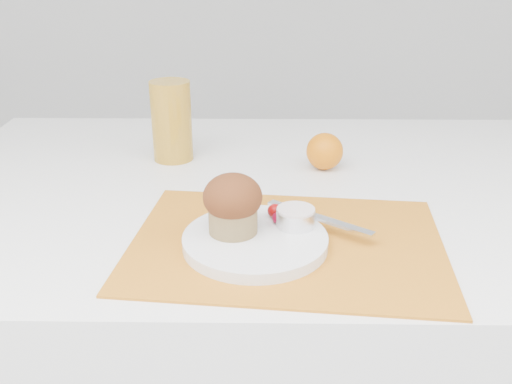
{
  "coord_description": "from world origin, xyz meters",
  "views": [
    {
      "loc": [
        0.0,
        -0.87,
        1.14
      ],
      "look_at": [
        -0.01,
        -0.1,
        0.8
      ],
      "focal_mm": 40.0,
      "sensor_mm": 36.0,
      "label": 1
    }
  ],
  "objects_px": {
    "orange": "(325,151)",
    "juice_glass": "(172,121)",
    "table": "(261,355)",
    "plate": "(255,241)",
    "muffin": "(233,203)"
  },
  "relations": [
    {
      "from": "orange",
      "to": "juice_glass",
      "type": "xyz_separation_m",
      "value": [
        -0.29,
        0.05,
        0.04
      ]
    },
    {
      "from": "plate",
      "to": "juice_glass",
      "type": "height_order",
      "value": "juice_glass"
    },
    {
      "from": "muffin",
      "to": "juice_glass",
      "type": "bearing_deg",
      "value": 111.38
    },
    {
      "from": "orange",
      "to": "muffin",
      "type": "height_order",
      "value": "muffin"
    },
    {
      "from": "table",
      "to": "orange",
      "type": "xyz_separation_m",
      "value": [
        0.11,
        0.07,
        0.41
      ]
    },
    {
      "from": "plate",
      "to": "juice_glass",
      "type": "bearing_deg",
      "value": 114.92
    },
    {
      "from": "table",
      "to": "orange",
      "type": "bearing_deg",
      "value": 32.95
    },
    {
      "from": "orange",
      "to": "juice_glass",
      "type": "height_order",
      "value": "juice_glass"
    },
    {
      "from": "juice_glass",
      "to": "muffin",
      "type": "height_order",
      "value": "juice_glass"
    },
    {
      "from": "table",
      "to": "plate",
      "type": "height_order",
      "value": "plate"
    },
    {
      "from": "juice_glass",
      "to": "table",
      "type": "bearing_deg",
      "value": -35.37
    },
    {
      "from": "table",
      "to": "plate",
      "type": "relative_size",
      "value": 6.0
    },
    {
      "from": "plate",
      "to": "juice_glass",
      "type": "relative_size",
      "value": 1.31
    },
    {
      "from": "orange",
      "to": "juice_glass",
      "type": "relative_size",
      "value": 0.45
    },
    {
      "from": "juice_glass",
      "to": "orange",
      "type": "bearing_deg",
      "value": -9.53
    }
  ]
}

